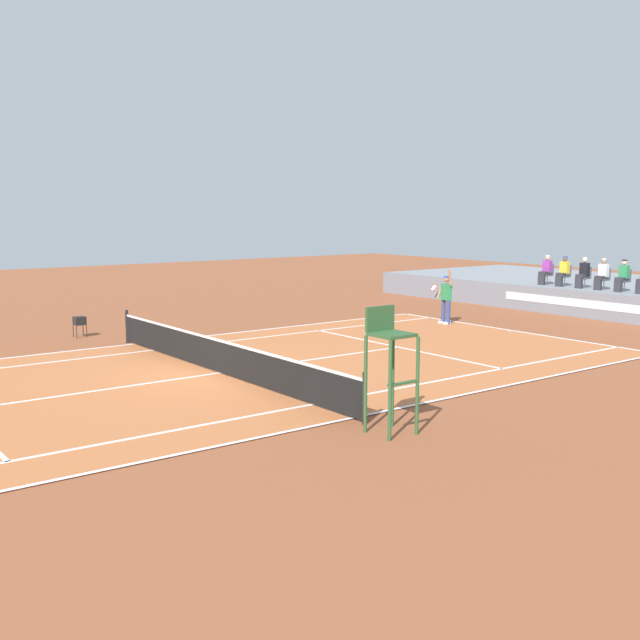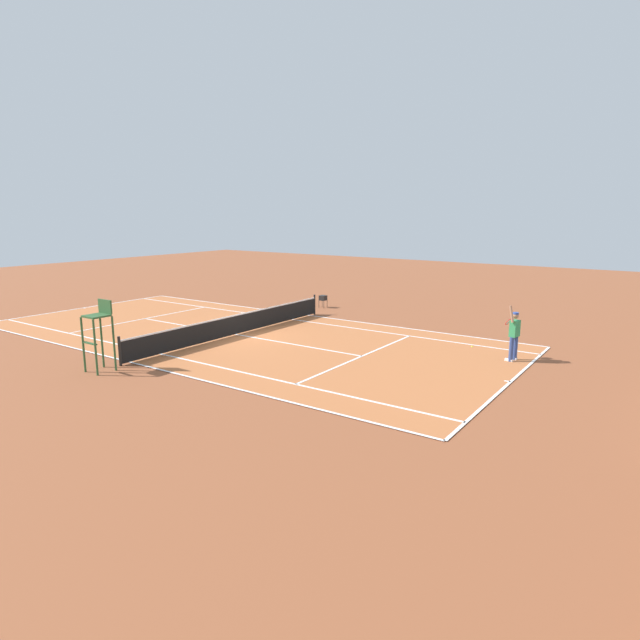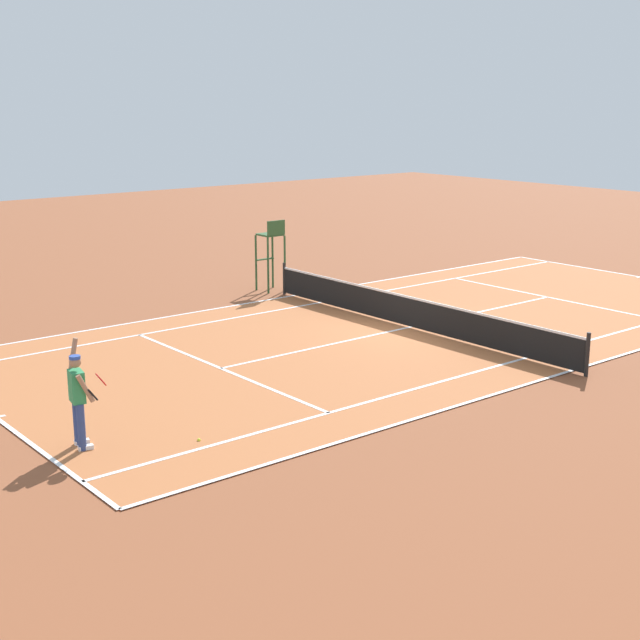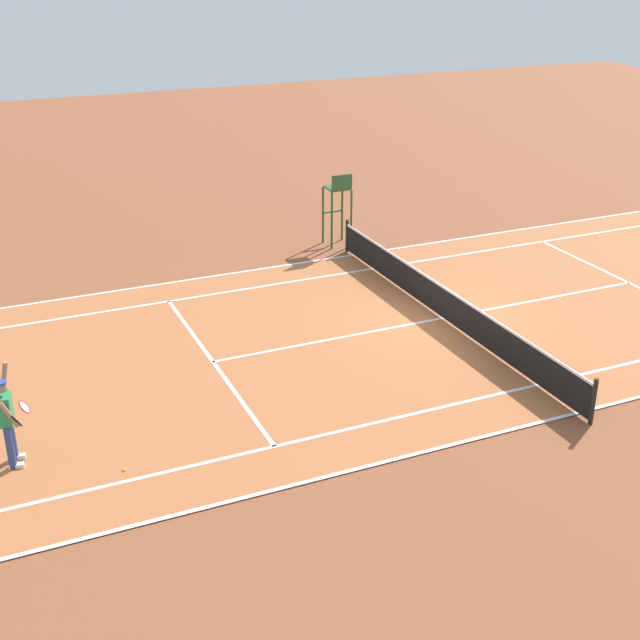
{
  "view_description": "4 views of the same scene",
  "coord_description": "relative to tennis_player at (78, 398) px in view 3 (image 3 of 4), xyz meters",
  "views": [
    {
      "loc": [
        17.34,
        -9.68,
        4.28
      ],
      "look_at": [
        -0.79,
        3.93,
        1.0
      ],
      "focal_mm": 42.99,
      "sensor_mm": 36.0,
      "label": 1
    },
    {
      "loc": [
        16.97,
        16.24,
        5.33
      ],
      "look_at": [
        -0.79,
        3.93,
        1.0
      ],
      "focal_mm": 30.16,
      "sensor_mm": 36.0,
      "label": 2
    },
    {
      "loc": [
        -17.77,
        17.75,
        6.4
      ],
      "look_at": [
        -0.79,
        3.93,
        1.0
      ],
      "focal_mm": 50.56,
      "sensor_mm": 36.0,
      "label": 3
    },
    {
      "loc": [
        -17.89,
        11.49,
        9.34
      ],
      "look_at": [
        -0.79,
        3.93,
        1.0
      ],
      "focal_mm": 48.21,
      "sensor_mm": 36.0,
      "label": 4
    }
  ],
  "objects": [
    {
      "name": "tennis_ball",
      "position": [
        -1.12,
        -1.88,
        -0.96
      ],
      "size": [
        0.07,
        0.07,
        0.07
      ],
      "primitive_type": "sphere",
      "color": "#D1E533",
      "rests_on": "ground"
    },
    {
      "name": "court",
      "position": [
        2.63,
        -11.21,
        -0.98
      ],
      "size": [
        11.08,
        23.88,
        0.03
      ],
      "color": "#B76638",
      "rests_on": "ground"
    },
    {
      "name": "tennis_player",
      "position": [
        0.0,
        0.0,
        0.0
      ],
      "size": [
        0.82,
        0.61,
        2.08
      ],
      "color": "navy",
      "rests_on": "ground"
    },
    {
      "name": "net",
      "position": [
        2.63,
        -11.21,
        -0.47
      ],
      "size": [
        11.98,
        0.1,
        1.07
      ],
      "color": "black",
      "rests_on": "ground"
    },
    {
      "name": "ground_plane",
      "position": [
        2.63,
        -11.21,
        -0.99
      ],
      "size": [
        80.0,
        80.0,
        0.0
      ],
      "primitive_type": "plane",
      "color": "brown"
    },
    {
      "name": "umpire_chair",
      "position": [
        9.28,
        -11.21,
        0.56
      ],
      "size": [
        0.77,
        0.77,
        2.44
      ],
      "color": "#2D562D",
      "rests_on": "ground"
    }
  ]
}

